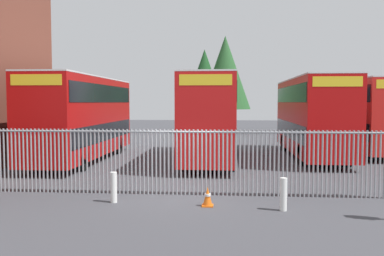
{
  "coord_description": "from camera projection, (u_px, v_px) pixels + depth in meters",
  "views": [
    {
      "loc": [
        1.47,
        -13.84,
        3.11
      ],
      "look_at": [
        0.0,
        4.0,
        2.0
      ],
      "focal_mm": 39.22,
      "sensor_mm": 36.0,
      "label": 1
    }
  ],
  "objects": [
    {
      "name": "ground_plane",
      "position": [
        198.0,
        161.0,
        22.03
      ],
      "size": [
        100.0,
        100.0,
        0.0
      ],
      "primitive_type": "plane",
      "color": "#3D3D42"
    },
    {
      "name": "palisade_fence",
      "position": [
        156.0,
        160.0,
        14.08
      ],
      "size": [
        15.28,
        0.14,
        2.35
      ],
      "color": "gray",
      "rests_on": "ground"
    },
    {
      "name": "double_decker_bus_near_gate",
      "position": [
        210.0,
        115.0,
        22.21
      ],
      "size": [
        2.54,
        10.81,
        4.42
      ],
      "color": "red",
      "rests_on": "ground"
    },
    {
      "name": "double_decker_bus_behind_fence_left",
      "position": [
        83.0,
        115.0,
        22.17
      ],
      "size": [
        2.54,
        10.81,
        4.42
      ],
      "color": "#B70C0C",
      "rests_on": "ground"
    },
    {
      "name": "double_decker_bus_behind_fence_right",
      "position": [
        362.0,
        113.0,
        26.05
      ],
      "size": [
        2.54,
        10.81,
        4.42
      ],
      "color": "red",
      "rests_on": "ground"
    },
    {
      "name": "double_decker_bus_far_back",
      "position": [
        312.0,
        114.0,
        23.56
      ],
      "size": [
        2.54,
        10.81,
        4.42
      ],
      "color": "#B70C0C",
      "rests_on": "ground"
    },
    {
      "name": "bollard_near_left",
      "position": [
        114.0,
        187.0,
        12.97
      ],
      "size": [
        0.2,
        0.2,
        0.95
      ],
      "primitive_type": "cylinder",
      "color": "silver",
      "rests_on": "ground"
    },
    {
      "name": "bollard_center_front",
      "position": [
        283.0,
        194.0,
        11.97
      ],
      "size": [
        0.2,
        0.2,
        0.95
      ],
      "primitive_type": "cylinder",
      "color": "silver",
      "rests_on": "ground"
    },
    {
      "name": "traffic_cone_by_gate",
      "position": [
        208.0,
        197.0,
        12.5
      ],
      "size": [
        0.34,
        0.34,
        0.59
      ],
      "color": "orange",
      "rests_on": "ground"
    },
    {
      "name": "tree_tall_back",
      "position": [
        225.0,
        73.0,
        41.79
      ],
      "size": [
        5.1,
        5.1,
        9.69
      ],
      "color": "#4C3823",
      "rests_on": "ground"
    },
    {
      "name": "tree_short_side",
      "position": [
        204.0,
        82.0,
        41.77
      ],
      "size": [
        4.56,
        4.56,
        8.34
      ],
      "color": "#4C3823",
      "rests_on": "ground"
    }
  ]
}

